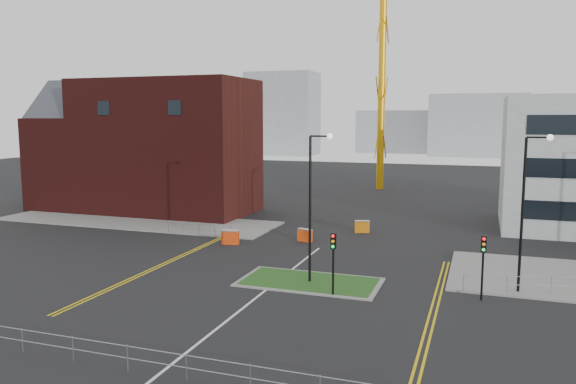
# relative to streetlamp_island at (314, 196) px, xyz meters

# --- Properties ---
(ground) EXTENTS (200.00, 200.00, 0.00)m
(ground) POSITION_rel_streetlamp_island_xyz_m (-2.22, -8.00, -5.41)
(ground) COLOR black
(ground) RESTS_ON ground
(pavement_left) EXTENTS (28.00, 8.00, 0.12)m
(pavement_left) POSITION_rel_streetlamp_island_xyz_m (-22.22, 14.00, -5.35)
(pavement_left) COLOR slate
(pavement_left) RESTS_ON ground
(island_kerb) EXTENTS (8.60, 4.60, 0.08)m
(island_kerb) POSITION_rel_streetlamp_island_xyz_m (-0.22, 0.00, -5.37)
(island_kerb) COLOR slate
(island_kerb) RESTS_ON ground
(grass_island) EXTENTS (8.00, 4.00, 0.12)m
(grass_island) POSITION_rel_streetlamp_island_xyz_m (-0.22, 0.00, -5.35)
(grass_island) COLOR #1E4B19
(grass_island) RESTS_ON ground
(brick_building) EXTENTS (24.20, 10.07, 14.24)m
(brick_building) POSITION_rel_streetlamp_island_xyz_m (-25.19, 20.00, 1.44)
(brick_building) COLOR #401110
(brick_building) RESTS_ON ground
(streetlamp_island) EXTENTS (1.46, 0.36, 9.18)m
(streetlamp_island) POSITION_rel_streetlamp_island_xyz_m (0.00, 0.00, 0.00)
(streetlamp_island) COLOR black
(streetlamp_island) RESTS_ON ground
(streetlamp_right_near) EXTENTS (1.46, 0.36, 9.18)m
(streetlamp_right_near) POSITION_rel_streetlamp_island_xyz_m (12.00, 2.00, 0.00)
(streetlamp_right_near) COLOR black
(streetlamp_right_near) RESTS_ON ground
(traffic_light_island) EXTENTS (0.28, 0.33, 3.65)m
(traffic_light_island) POSITION_rel_streetlamp_island_xyz_m (1.78, -2.02, -2.85)
(traffic_light_island) COLOR black
(traffic_light_island) RESTS_ON ground
(traffic_light_right) EXTENTS (0.28, 0.33, 3.65)m
(traffic_light_right) POSITION_rel_streetlamp_island_xyz_m (9.78, -0.02, -2.85)
(traffic_light_right) COLOR black
(traffic_light_right) RESTS_ON ground
(railing_front) EXTENTS (24.05, 0.05, 1.10)m
(railing_front) POSITION_rel_streetlamp_island_xyz_m (-2.22, -14.00, -4.63)
(railing_front) COLOR gray
(railing_front) RESTS_ON ground
(railing_left) EXTENTS (6.05, 0.05, 1.10)m
(railing_left) POSITION_rel_streetlamp_island_xyz_m (-13.22, 10.00, -4.67)
(railing_left) COLOR gray
(railing_left) RESTS_ON ground
(centre_line) EXTENTS (0.15, 30.00, 0.01)m
(centre_line) POSITION_rel_streetlamp_island_xyz_m (-2.22, -6.00, -5.41)
(centre_line) COLOR silver
(centre_line) RESTS_ON ground
(yellow_left_a) EXTENTS (0.12, 24.00, 0.01)m
(yellow_left_a) POSITION_rel_streetlamp_island_xyz_m (-11.22, 2.00, -5.41)
(yellow_left_a) COLOR gold
(yellow_left_a) RESTS_ON ground
(yellow_left_b) EXTENTS (0.12, 24.00, 0.01)m
(yellow_left_b) POSITION_rel_streetlamp_island_xyz_m (-10.92, 2.00, -5.41)
(yellow_left_b) COLOR gold
(yellow_left_b) RESTS_ON ground
(yellow_right_a) EXTENTS (0.12, 20.00, 0.01)m
(yellow_right_a) POSITION_rel_streetlamp_island_xyz_m (7.28, -2.00, -5.41)
(yellow_right_a) COLOR gold
(yellow_right_a) RESTS_ON ground
(yellow_right_b) EXTENTS (0.12, 20.00, 0.01)m
(yellow_right_b) POSITION_rel_streetlamp_island_xyz_m (7.58, -2.00, -5.41)
(yellow_right_b) COLOR gold
(yellow_right_b) RESTS_ON ground
(skyline_a) EXTENTS (18.00, 12.00, 22.00)m
(skyline_a) POSITION_rel_streetlamp_island_xyz_m (-42.22, 112.00, 5.59)
(skyline_a) COLOR gray
(skyline_a) RESTS_ON ground
(skyline_b) EXTENTS (24.00, 12.00, 16.00)m
(skyline_b) POSITION_rel_streetlamp_island_xyz_m (7.78, 122.00, 2.59)
(skyline_b) COLOR gray
(skyline_b) RESTS_ON ground
(skyline_d) EXTENTS (30.00, 12.00, 12.00)m
(skyline_d) POSITION_rel_streetlamp_island_xyz_m (-10.22, 132.00, 0.59)
(skyline_d) COLOR gray
(skyline_d) RESTS_ON ground
(barrier_left) EXTENTS (1.44, 0.69, 1.16)m
(barrier_left) POSITION_rel_streetlamp_island_xyz_m (-9.32, 8.00, -4.78)
(barrier_left) COLOR red
(barrier_left) RESTS_ON ground
(barrier_mid) EXTENTS (1.31, 0.74, 1.05)m
(barrier_mid) POSITION_rel_streetlamp_island_xyz_m (-3.98, 10.95, -4.84)
(barrier_mid) COLOR #ED450D
(barrier_mid) RESTS_ON ground
(barrier_right) EXTENTS (1.34, 0.78, 1.07)m
(barrier_right) POSITION_rel_streetlamp_island_xyz_m (-0.29, 16.00, -4.83)
(barrier_right) COLOR #C5670A
(barrier_right) RESTS_ON ground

